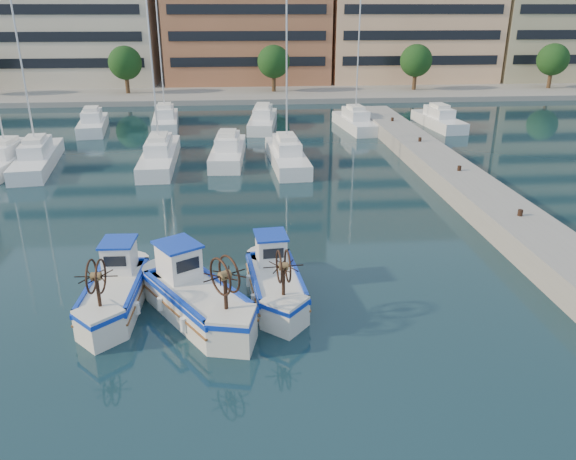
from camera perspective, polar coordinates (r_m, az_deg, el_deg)
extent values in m
plane|color=#16303B|center=(21.22, -3.35, -8.27)|extent=(300.00, 300.00, 0.00)
cube|color=gray|center=(31.20, 20.74, 1.62)|extent=(3.00, 60.00, 1.20)
cube|color=gray|center=(85.99, -4.77, 14.87)|extent=(180.00, 40.00, 0.60)
cube|color=beige|center=(86.39, -21.54, 20.76)|extent=(23.00, 14.00, 21.00)
cube|color=black|center=(79.66, -22.94, 20.60)|extent=(21.16, 0.12, 18.90)
cylinder|color=#3F2B19|center=(73.72, -16.00, 13.92)|extent=(0.50, 0.50, 3.00)
sphere|color=#1A4418|center=(73.44, -16.22, 16.00)|extent=(4.00, 4.00, 4.00)
cylinder|color=#3F2B19|center=(72.57, -1.45, 14.61)|extent=(0.50, 0.50, 3.00)
sphere|color=#1A4418|center=(72.28, -1.48, 16.73)|extent=(4.00, 4.00, 4.00)
cylinder|color=#3F2B19|center=(75.81, 12.71, 14.41)|extent=(0.50, 0.50, 3.00)
sphere|color=#1A4418|center=(75.53, 12.88, 16.44)|extent=(4.00, 4.00, 4.00)
cylinder|color=#3F2B19|center=(82.91, 25.02, 13.56)|extent=(0.50, 0.50, 3.00)
sphere|color=#1A4418|center=(82.66, 25.32, 15.40)|extent=(4.00, 4.00, 4.00)
cube|color=white|center=(43.95, -26.57, 6.20)|extent=(2.73, 8.27, 1.00)
cube|color=white|center=(43.65, -24.07, 6.52)|extent=(3.54, 10.02, 1.00)
cylinder|color=silver|center=(42.71, -25.22, 13.62)|extent=(0.12, 0.12, 11.00)
cube|color=white|center=(41.64, -12.88, 7.21)|extent=(2.47, 10.16, 1.00)
cylinder|color=silver|center=(40.65, -13.55, 14.72)|extent=(0.12, 0.12, 11.00)
cube|color=white|center=(42.01, -6.10, 7.76)|extent=(2.69, 8.46, 1.00)
cube|color=white|center=(40.60, -0.13, 7.39)|extent=(2.68, 9.33, 1.00)
cylinder|color=silver|center=(39.59, -0.14, 15.12)|extent=(0.12, 0.12, 11.00)
cube|color=white|center=(54.86, -19.19, 10.01)|extent=(3.27, 8.00, 1.00)
cube|color=white|center=(54.98, -12.32, 10.73)|extent=(2.93, 8.67, 1.00)
cylinder|color=silver|center=(54.23, -12.80, 16.43)|extent=(0.12, 0.12, 11.00)
cube|color=white|center=(53.68, -2.56, 10.94)|extent=(3.21, 9.34, 1.00)
cube|color=white|center=(53.07, 6.83, 10.68)|extent=(3.08, 8.23, 1.00)
cylinder|color=silver|center=(52.30, 7.11, 16.60)|extent=(0.12, 0.12, 11.00)
cube|color=white|center=(55.43, 15.02, 10.58)|extent=(3.02, 8.12, 1.00)
cube|color=silver|center=(22.06, -17.15, -6.48)|extent=(1.98, 4.33, 1.07)
cube|color=#0D31B3|center=(21.88, -17.27, -5.54)|extent=(2.04, 4.46, 0.16)
cube|color=#1A34CB|center=(21.90, -17.25, -5.69)|extent=(1.56, 3.89, 0.06)
cube|color=white|center=(22.65, -16.75, -2.59)|extent=(1.16, 1.36, 1.12)
cube|color=#0D31B3|center=(22.41, -16.92, -1.17)|extent=(1.32, 1.52, 0.08)
cylinder|color=#331E14|center=(19.99, -18.70, -6.10)|extent=(0.12, 0.12, 1.18)
cylinder|color=brown|center=(19.72, -18.92, -4.48)|extent=(0.34, 0.30, 0.28)
torus|color=#331E14|center=(19.76, -19.34, -4.48)|extent=(0.11, 1.19, 1.19)
torus|color=#331E14|center=(19.68, -18.49, -4.48)|extent=(0.11, 1.19, 1.19)
cube|color=silver|center=(20.79, -9.12, -7.37)|extent=(4.21, 5.04, 1.17)
cube|color=#0D31B3|center=(20.57, -9.19, -6.28)|extent=(4.34, 5.20, 0.18)
cube|color=#1A34CB|center=(20.61, -9.18, -6.46)|extent=(3.59, 4.41, 0.07)
cube|color=white|center=(21.32, -11.04, -3.10)|extent=(1.82, 1.89, 1.23)
cube|color=#0D31B3|center=(21.05, -11.17, -1.44)|extent=(2.05, 2.12, 0.09)
cylinder|color=#331E14|center=(18.64, -6.35, -6.52)|extent=(0.13, 0.13, 1.30)
cylinder|color=brown|center=(18.32, -6.44, -4.61)|extent=(0.47, 0.46, 0.31)
torus|color=#331E14|center=(18.25, -6.89, -4.75)|extent=(0.77, 1.15, 1.31)
torus|color=#331E14|center=(18.40, -5.99, -4.47)|extent=(0.77, 1.15, 1.31)
cube|color=silver|center=(21.79, -1.25, -5.80)|extent=(2.18, 4.36, 1.05)
cube|color=#0D31B3|center=(21.60, -1.26, -4.86)|extent=(2.24, 4.49, 0.16)
cube|color=#1A34CB|center=(21.63, -1.26, -5.01)|extent=(1.74, 3.91, 0.06)
cube|color=white|center=(22.39, -1.74, -1.94)|extent=(1.22, 1.40, 1.10)
cube|color=#0D31B3|center=(22.16, -1.76, -0.52)|extent=(1.38, 1.56, 0.08)
cylinder|color=#331E14|center=(19.69, -0.47, -5.35)|extent=(0.12, 0.12, 1.17)
cylinder|color=brown|center=(19.41, -0.47, -3.72)|extent=(0.35, 0.31, 0.28)
torus|color=#331E14|center=(19.39, -0.91, -3.75)|extent=(0.17, 1.18, 1.18)
torus|color=#331E14|center=(19.44, -0.03, -3.68)|extent=(0.17, 1.18, 1.18)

